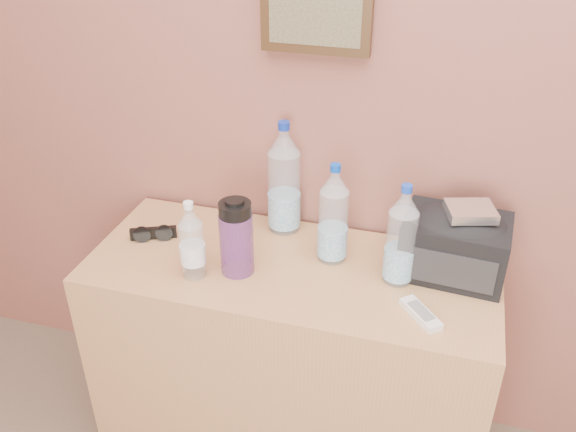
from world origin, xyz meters
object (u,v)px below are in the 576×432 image
Objects in this scene: pet_large_c at (333,218)px; sunglasses at (154,233)px; dresser at (290,360)px; ac_remote at (421,314)px; pet_large_b at (284,184)px; nalgene_bottle at (236,237)px; foil_packet at (471,211)px; pet_small at (192,244)px; pet_large_d at (401,240)px; toiletry_bag at (455,243)px.

pet_large_c is 2.15× the size of sunglasses.
ac_remote is (0.38, -0.12, 0.37)m from dresser.
pet_large_b is (-0.08, 0.19, 0.52)m from dresser.
nalgene_bottle reaches higher than sunglasses.
dresser is 9.49× the size of foil_packet.
foil_packet is at bearing 16.38° from pet_small.
pet_large_c is 1.30× the size of pet_small.
ac_remote is at bearing -34.60° from pet_large_b.
dresser is 0.56m from pet_large_b.
pet_large_d reaches higher than nalgene_bottle.
ac_remote is at bearing -101.15° from toiletry_bag.
dresser is at bearing -162.99° from toiletry_bag.
toiletry_bag is (0.69, 0.21, -0.01)m from pet_small.
pet_large_c is at bearing -18.86° from sunglasses.
foil_packet is (0.03, -0.00, 0.11)m from toiletry_bag.
foil_packet reaches higher than sunglasses.
nalgene_bottle is at bearing -165.32° from foil_packet.
pet_large_c reaches higher than sunglasses.
dresser is 0.58m from pet_large_d.
pet_large_d is 0.20m from foil_packet.
nalgene_bottle is 0.33m from sunglasses.
toiletry_bag is at bearing 4.62° from pet_large_c.
nalgene_bottle is (0.11, 0.05, 0.01)m from pet_small.
sunglasses is at bearing 144.87° from pet_small.
ac_remote is at bearing -6.56° from nalgene_bottle.
pet_large_c is (0.18, -0.12, -0.02)m from pet_large_b.
pet_large_c is at bearing 29.38° from nalgene_bottle.
pet_large_d is 0.44m from nalgene_bottle.
pet_large_c is 0.28m from nalgene_bottle.
pet_large_d is 0.16m from toiletry_bag.
pet_small is 1.65× the size of sunglasses.
toiletry_bag is (0.88, 0.08, 0.08)m from sunglasses.
pet_small is 0.12m from nalgene_bottle.
ac_remote is at bearing -0.71° from pet_small.
foil_packet reaches higher than toiletry_bag.
foil_packet is at bearing 14.68° from nalgene_bottle.
toiletry_bag is (0.14, 0.08, -0.03)m from pet_large_d.
pet_small is (-0.35, -0.19, -0.03)m from pet_large_c.
foil_packet is (0.54, -0.10, 0.05)m from pet_large_b.
nalgene_bottle is at bearing 25.20° from pet_small.
toiletry_bag reaches higher than dresser.
foil_packet is at bearing 11.44° from dresser.
pet_large_d is at bearing 13.78° from pet_small.
nalgene_bottle is at bearing -137.58° from ac_remote.
foil_packet is (0.60, 0.16, 0.09)m from nalgene_bottle.
nalgene_bottle reaches higher than foil_packet.
sunglasses is at bearing -155.34° from pet_large_b.
toiletry_bag is at bearing 29.74° from pet_large_d.
sunglasses reaches higher than dresser.
pet_large_d is 1.27× the size of pet_small.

